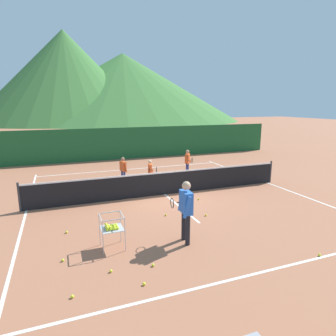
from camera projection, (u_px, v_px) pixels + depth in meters
The scene contains 25 objects.
ground_plane at pixel (165, 194), 12.09m from camera, with size 120.00×120.00×0.00m, color #A86647.
line_baseline_near at pixel (260, 273), 6.48m from camera, with size 10.49×0.08×0.01m, color white.
line_baseline_far at pixel (134, 169), 16.84m from camera, with size 10.49×0.08×0.01m, color white.
line_sideline_west at pixel (26, 211), 10.26m from camera, with size 0.08×11.36×0.01m, color white.
line_sideline_east at pixel (267, 182), 13.92m from camera, with size 0.08×11.36×0.01m, color white.
line_service_center at pixel (165, 194), 12.09m from camera, with size 0.08×6.38×0.01m, color white.
tennis_net at pixel (165, 183), 11.98m from camera, with size 10.94×0.08×1.05m.
instructor at pixel (186, 206), 7.71m from camera, with size 0.44×0.80×1.72m.
student_0 at pixel (123, 168), 13.53m from camera, with size 0.29×0.53×1.28m.
student_1 at pixel (151, 170), 13.25m from camera, with size 0.41×0.67×1.21m.
student_2 at pixel (188, 160), 15.15m from camera, with size 0.48×0.72×1.36m.
ball_cart at pixel (111, 227), 7.48m from camera, with size 0.58×0.58×0.90m.
tennis_ball_0 at pixel (206, 215), 9.76m from camera, with size 0.07×0.07×0.07m, color yellow.
tennis_ball_1 at pixel (153, 265), 6.73m from camera, with size 0.07×0.07×0.07m, color yellow.
tennis_ball_2 at pixel (72, 296), 5.63m from camera, with size 0.07×0.07×0.07m, color yellow.
tennis_ball_3 at pixel (111, 271), 6.49m from camera, with size 0.07×0.07×0.07m, color yellow.
tennis_ball_4 at pixel (144, 284), 6.03m from camera, with size 0.07×0.07×0.07m, color yellow.
tennis_ball_5 at pixel (320, 255), 7.18m from camera, with size 0.07×0.07×0.07m, color yellow.
tennis_ball_6 at pixel (166, 215), 9.78m from camera, with size 0.07×0.07×0.07m, color yellow.
tennis_ball_7 at pixel (67, 232), 8.46m from camera, with size 0.07×0.07×0.07m, color yellow.
tennis_ball_8 at pixel (63, 260), 6.94m from camera, with size 0.07×0.07×0.07m, color yellow.
tennis_ball_9 at pixel (199, 199), 11.41m from camera, with size 0.07×0.07×0.07m, color yellow.
windscreen_fence at pixel (121, 144), 19.62m from camera, with size 23.09×0.08×2.15m, color #1E5B2D.
hill_0 at pixel (123, 87), 67.51m from camera, with size 52.99×52.99×15.06m, color #427A38.
hill_1 at pixel (66, 77), 59.69m from camera, with size 36.45×36.45×18.37m, color #427A38.
Camera 1 is at (-4.01, -10.85, 3.70)m, focal length 30.90 mm.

